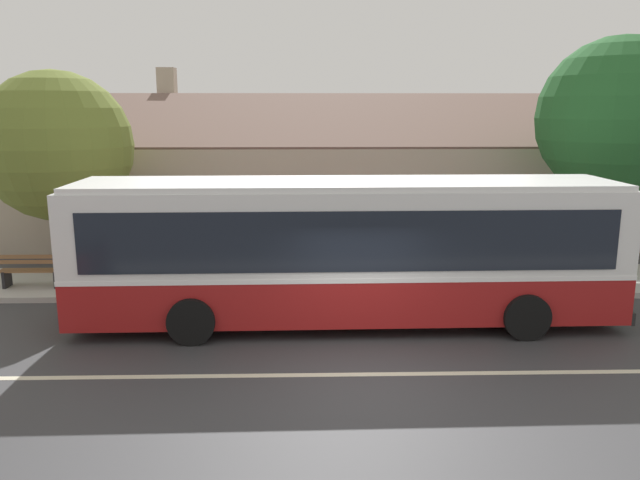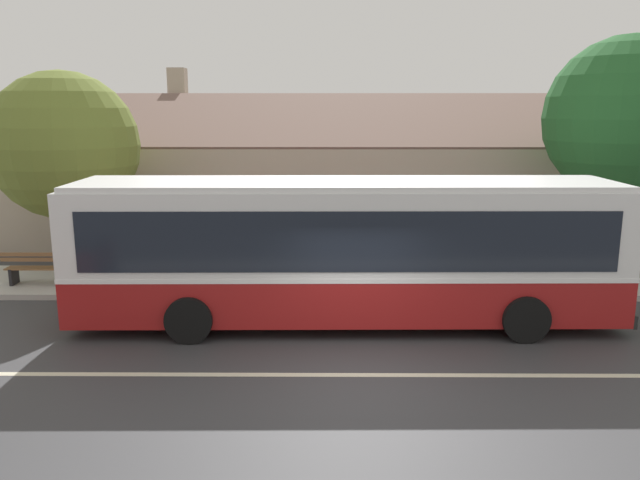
% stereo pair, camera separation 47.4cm
% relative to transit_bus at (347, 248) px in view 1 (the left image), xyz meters
% --- Properties ---
extents(ground_plane, '(300.00, 300.00, 0.00)m').
position_rel_transit_bus_xyz_m(ground_plane, '(0.18, -2.90, -1.75)').
color(ground_plane, '#38383A').
extents(sidewalk_far, '(60.00, 3.00, 0.15)m').
position_rel_transit_bus_xyz_m(sidewalk_far, '(0.18, 3.10, -1.68)').
color(sidewalk_far, '#ADAAA3').
rests_on(sidewalk_far, ground).
extents(lane_divider_stripe, '(60.00, 0.16, 0.01)m').
position_rel_transit_bus_xyz_m(lane_divider_stripe, '(0.18, -2.90, -1.75)').
color(lane_divider_stripe, beige).
rests_on(lane_divider_stripe, ground).
extents(community_building, '(25.56, 10.08, 6.41)m').
position_rel_transit_bus_xyz_m(community_building, '(0.36, 11.58, 0.14)').
color(community_building, tan).
rests_on(community_building, ground).
extents(transit_bus, '(12.18, 2.89, 3.26)m').
position_rel_transit_bus_xyz_m(transit_bus, '(0.00, 0.00, 0.00)').
color(transit_bus, maroon).
rests_on(transit_bus, ground).
extents(bench_by_building, '(1.69, 0.51, 0.94)m').
position_rel_transit_bus_xyz_m(bench_by_building, '(-8.22, 2.53, -1.18)').
color(bench_by_building, brown).
rests_on(bench_by_building, sidewalk_far).
extents(bench_down_street, '(1.55, 0.51, 0.94)m').
position_rel_transit_bus_xyz_m(bench_down_street, '(-3.70, 2.57, -1.19)').
color(bench_down_street, brown).
rests_on(bench_down_street, sidewalk_far).
extents(street_tree_primary, '(4.58, 4.58, 6.83)m').
position_rel_transit_bus_xyz_m(street_tree_primary, '(7.96, 4.07, 2.77)').
color(street_tree_primary, '#4C3828').
rests_on(street_tree_primary, ground).
extents(street_tree_secondary, '(4.20, 4.20, 5.88)m').
position_rel_transit_bus_xyz_m(street_tree_secondary, '(-7.84, 4.24, 1.93)').
color(street_tree_secondary, '#4C3828').
rests_on(street_tree_secondary, ground).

